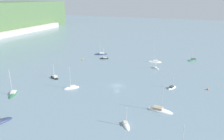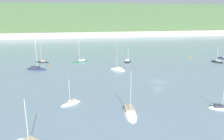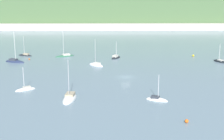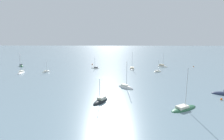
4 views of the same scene
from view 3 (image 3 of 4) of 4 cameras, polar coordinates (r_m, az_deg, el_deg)
The scene contains 15 objects.
ground_plane at distance 92.26m, azimuth 2.57°, elevation -1.30°, with size 600.00×600.00×0.00m, color slate.
hillside_ridge at distance 263.24m, azimuth 0.25°, elevation 11.38°, with size 344.67×73.41×29.42m.
shore_town_strip at distance 223.88m, azimuth 0.47°, elevation 7.89°, with size 292.97×6.00×4.74m.
sailboat_0 at distance 82.55m, azimuth -15.54°, elevation -3.47°, with size 5.33×4.24×6.60m.
sailboat_2 at distance 73.37m, azimuth -7.75°, elevation -5.17°, with size 3.55×8.62×10.16m.
sailboat_3 at distance 107.66m, azimuth -2.93°, elevation 0.86°, with size 5.90×5.66×10.03m.
sailboat_5 at distance 118.66m, azimuth -17.35°, elevation 1.43°, with size 8.44×5.40×11.89m.
sailboat_8 at distance 125.80m, azimuth -8.62°, elevation 2.53°, with size 8.10×6.13×10.56m.
sailboat_9 at distance 120.73m, azimuth 0.71°, elevation 2.24°, with size 4.78×6.39×7.16m.
sailboat_10 at distance 130.61m, azimuth -15.58°, elevation 2.59°, with size 6.55×4.07×8.46m.
sailboat_11 at distance 72.48m, azimuth 8.18°, elevation -5.43°, with size 5.37×3.68×6.71m.
sailboat_12 at distance 120.12m, azimuth 19.05°, elevation 1.43°, with size 3.85×5.72×7.47m.
mooring_buoy_0 at distance 121.73m, azimuth -14.91°, elevation 1.96°, with size 0.57×0.57×0.57m.
mooring_buoy_2 at distance 128.00m, azimuth 14.64°, elevation 2.56°, with size 0.80×0.80×0.80m.
mooring_buoy_3 at distance 60.95m, azimuth 13.49°, elevation -9.07°, with size 0.73×0.73×0.73m.
Camera 3 is at (-5.68, -89.14, 23.08)m, focal length 50.00 mm.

